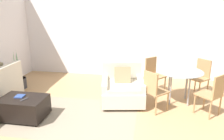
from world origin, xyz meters
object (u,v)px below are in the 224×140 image
object	(u,v)px
ottoman	(24,107)
potted_plant	(18,80)
tv_remote_primary	(24,99)
book_stack	(20,96)
dining_chair_far_right	(201,75)
armchair	(122,89)
dining_chair_near_right	(213,92)
dining_chair_near_left	(154,89)
dining_chair_far_left	(153,72)
dining_table	(180,75)

from	to	relation	value
ottoman	potted_plant	size ratio (longest dim) A/B	0.83
tv_remote_primary	book_stack	bearing A→B (deg)	144.59
book_stack	dining_chair_far_right	distance (m)	4.28
armchair	ottoman	xyz separation A→B (m)	(-1.87, -1.09, -0.10)
potted_plant	dining_chair_near_right	xyz separation A→B (m)	(4.81, -0.74, 0.29)
potted_plant	dining_chair_near_left	size ratio (longest dim) A/B	1.20
armchair	dining_chair_far_left	bearing A→B (deg)	50.61
dining_table	dining_chair_far_left	distance (m)	0.85
dining_table	dining_chair_far_left	bearing A→B (deg)	135.00
potted_plant	dining_table	world-z (taller)	potted_plant
tv_remote_primary	dining_chair_far_left	distance (m)	3.20
book_stack	dining_chair_far_right	size ratio (longest dim) A/B	0.21
dining_table	dining_chair_near_left	distance (m)	0.85
dining_table	dining_chair_far_left	world-z (taller)	dining_chair_far_left
dining_chair_near_left	dining_chair_far_left	size ratio (longest dim) A/B	1.00
book_stack	dining_chair_far_right	world-z (taller)	dining_chair_far_right
armchair	ottoman	world-z (taller)	armchair
dining_chair_near_right	dining_chair_far_left	size ratio (longest dim) A/B	1.00
dining_chair_near_left	dining_chair_far_right	xyz separation A→B (m)	(1.18, 1.18, 0.00)
ottoman	dining_chair_near_right	world-z (taller)	dining_chair_near_right
ottoman	dining_chair_near_left	xyz separation A→B (m)	(2.57, 0.76, 0.28)
book_stack	dining_table	distance (m)	3.50
book_stack	tv_remote_primary	bearing A→B (deg)	-35.41
armchair	dining_chair_near_right	size ratio (longest dim) A/B	1.22
armchair	potted_plant	bearing A→B (deg)	171.98
armchair	dining_table	xyz separation A→B (m)	(1.29, 0.26, 0.33)
book_stack	dining_chair_near_right	world-z (taller)	dining_chair_near_right
tv_remote_primary	dining_chair_near_right	xyz separation A→B (m)	(3.67, 0.83, 0.07)
potted_plant	dining_chair_near_left	xyz separation A→B (m)	(3.63, -0.74, 0.29)
book_stack	dining_chair_near_left	size ratio (longest dim) A/B	0.21
dining_chair_near_right	book_stack	bearing A→B (deg)	-169.47
dining_chair_near_right	ottoman	bearing A→B (deg)	-168.51
tv_remote_primary	dining_chair_far_left	bearing A→B (deg)	38.94
potted_plant	dining_chair_near_right	world-z (taller)	potted_plant
dining_chair_near_left	dining_chair_near_right	distance (m)	1.18
dining_chair_near_right	dining_chair_far_left	distance (m)	1.67
armchair	book_stack	size ratio (longest dim) A/B	5.75
tv_remote_primary	dining_chair_near_left	bearing A→B (deg)	18.41
dining_chair_far_left	dining_chair_far_right	world-z (taller)	same
potted_plant	dining_chair_far_right	xyz separation A→B (m)	(4.81, 0.44, 0.29)
book_stack	dining_chair_far_left	xyz separation A→B (m)	(2.65, 1.90, 0.06)
book_stack	dining_chair_near_right	size ratio (longest dim) A/B	0.21
armchair	book_stack	bearing A→B (deg)	-151.88
armchair	dining_chair_far_right	world-z (taller)	dining_chair_far_right
armchair	ottoman	bearing A→B (deg)	-149.68
book_stack	potted_plant	world-z (taller)	potted_plant
dining_chair_near_left	armchair	bearing A→B (deg)	154.83
potted_plant	dining_chair_far_right	world-z (taller)	potted_plant
armchair	potted_plant	xyz separation A→B (m)	(-2.93, 0.41, -0.11)
book_stack	dining_table	size ratio (longest dim) A/B	0.18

